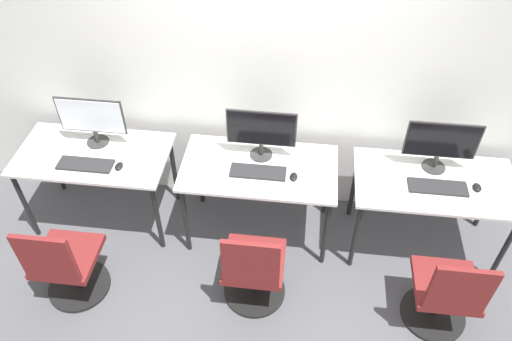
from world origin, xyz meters
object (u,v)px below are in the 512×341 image
at_px(mouse_right, 477,187).
at_px(mouse_center, 294,177).
at_px(office_chair_left, 66,267).
at_px(monitor_right, 441,144).
at_px(mouse_left, 119,166).
at_px(office_chair_right, 445,296).
at_px(keyboard_left, 85,165).
at_px(monitor_center, 261,132).
at_px(keyboard_center, 258,172).
at_px(office_chair_center, 254,272).
at_px(keyboard_right, 438,187).
at_px(monitor_left, 92,119).

bearing_deg(mouse_right, mouse_center, -177.91).
relative_size(office_chair_left, monitor_right, 1.60).
bearing_deg(mouse_left, office_chair_right, -13.53).
bearing_deg(keyboard_left, office_chair_left, -89.50).
xyz_separation_m(mouse_left, office_chair_right, (2.49, -0.60, -0.42)).
bearing_deg(monitor_center, office_chair_left, -144.53).
distance_m(office_chair_left, monitor_center, 1.77).
height_order(keyboard_center, mouse_center, mouse_center).
bearing_deg(mouse_right, office_chair_left, -165.45).
xyz_separation_m(office_chair_center, mouse_right, (1.60, 0.65, 0.42)).
distance_m(monitor_center, keyboard_right, 1.38).
distance_m(keyboard_left, monitor_center, 1.40).
relative_size(keyboard_left, mouse_left, 4.80).
distance_m(mouse_right, office_chair_right, 0.84).
bearing_deg(office_chair_left, keyboard_center, 29.12).
bearing_deg(keyboard_center, mouse_center, -5.03).
relative_size(office_chair_left, monitor_center, 1.60).
xyz_separation_m(keyboard_left, mouse_center, (1.63, 0.05, 0.01)).
bearing_deg(monitor_center, mouse_right, -6.39).
xyz_separation_m(mouse_left, mouse_right, (2.72, 0.10, 0.00)).
bearing_deg(mouse_right, mouse_left, -177.99).
xyz_separation_m(mouse_center, monitor_right, (1.07, 0.25, 0.22)).
xyz_separation_m(keyboard_left, keyboard_center, (1.35, 0.08, 0.00)).
bearing_deg(office_chair_right, mouse_left, 166.47).
distance_m(mouse_left, monitor_center, 1.14).
bearing_deg(monitor_left, office_chair_left, -89.65).
distance_m(monitor_right, keyboard_right, 0.32).
bearing_deg(office_chair_right, monitor_right, 93.64).
relative_size(mouse_left, office_chair_left, 0.10).
xyz_separation_m(keyboard_left, office_chair_right, (2.76, -0.59, -0.41)).
xyz_separation_m(mouse_center, keyboard_right, (1.07, 0.02, -0.01)).
bearing_deg(office_chair_center, mouse_center, 68.72).
bearing_deg(mouse_left, keyboard_right, 1.63).
bearing_deg(office_chair_center, monitor_left, 149.12).
distance_m(mouse_left, mouse_right, 2.72).
bearing_deg(mouse_left, office_chair_center, -26.41).
xyz_separation_m(keyboard_left, mouse_left, (0.27, 0.01, 0.01)).
height_order(mouse_right, office_chair_right, office_chair_right).
relative_size(office_chair_center, mouse_right, 9.59).
bearing_deg(mouse_right, monitor_center, 173.61).
relative_size(monitor_left, keyboard_right, 1.25).
xyz_separation_m(monitor_left, monitor_right, (2.70, 0.02, 0.00)).
bearing_deg(monitor_right, mouse_right, -35.15).
relative_size(office_chair_left, mouse_right, 9.59).
xyz_separation_m(office_chair_left, keyboard_right, (2.69, 0.75, 0.41)).
bearing_deg(monitor_left, monitor_right, 0.50).
bearing_deg(office_chair_center, mouse_left, 153.59).
bearing_deg(office_chair_right, monitor_left, 162.42).
bearing_deg(keyboard_left, monitor_left, 90.00).
bearing_deg(mouse_left, monitor_right, 6.99).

